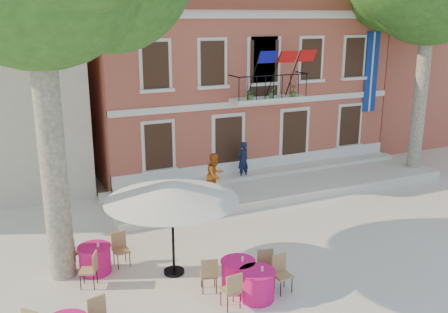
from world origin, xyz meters
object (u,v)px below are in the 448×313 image
pedestrian_navy (243,160)px  cafe_table_3 (95,258)px  patio_umbrella (172,191)px  cafe_table_1 (257,284)px  pedestrian_orange (215,175)px  cafe_table_0 (238,273)px

pedestrian_navy → cafe_table_3: pedestrian_navy is taller
patio_umbrella → cafe_table_1: patio_umbrella is taller
pedestrian_orange → cafe_table_0: bearing=-132.8°
pedestrian_navy → cafe_table_0: size_ratio=0.80×
cafe_table_0 → cafe_table_1: (0.20, -0.67, 0.00)m
patio_umbrella → pedestrian_orange: 5.46m
patio_umbrella → cafe_table_3: patio_umbrella is taller
cafe_table_1 → cafe_table_0: bearing=106.5°
pedestrian_orange → cafe_table_3: (-5.06, -3.37, -0.70)m
pedestrian_orange → cafe_table_3: size_ratio=0.89×
pedestrian_orange → cafe_table_1: size_ratio=0.86×
pedestrian_navy → cafe_table_0: bearing=44.0°
cafe_table_3 → patio_umbrella: bearing=-25.8°
patio_umbrella → pedestrian_orange: size_ratio=2.12×
pedestrian_navy → cafe_table_0: pedestrian_navy is taller
patio_umbrella → cafe_table_1: 3.20m
pedestrian_navy → cafe_table_1: 8.69m
patio_umbrella → cafe_table_3: 2.88m
pedestrian_navy → cafe_table_1: bearing=47.2°
patio_umbrella → pedestrian_navy: bearing=48.9°
pedestrian_navy → cafe_table_1: (-3.61, -7.88, -0.66)m
patio_umbrella → pedestrian_navy: patio_umbrella is taller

